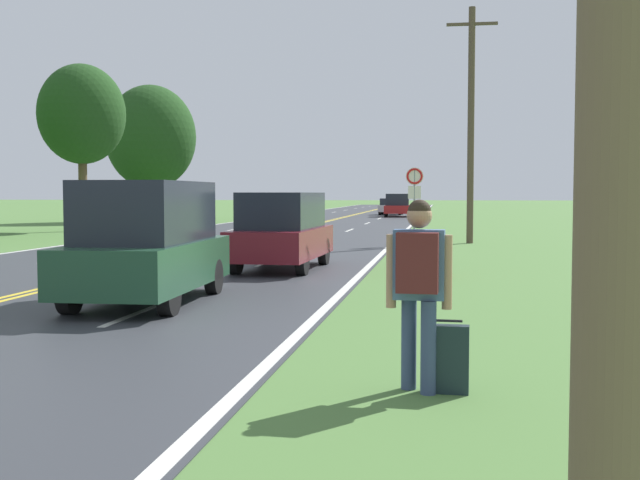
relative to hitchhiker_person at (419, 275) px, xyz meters
name	(u,v)px	position (x,y,z in m)	size (l,w,h in m)	color
hitchhiker_person	(419,275)	(0.00, 0.00, 0.00)	(0.60, 0.44, 1.75)	#38476B
suitcase	(446,359)	(0.25, 0.03, -0.76)	(0.41, 0.16, 0.67)	#19282D
fire_hydrant	(435,259)	(0.04, 10.33, -0.70)	(0.43, 0.27, 0.74)	red
traffic_sign	(415,187)	(-0.80, 20.47, 0.96)	(0.60, 0.10, 2.69)	gray
utility_pole_midground	(471,122)	(1.14, 22.15, 3.29)	(1.80, 0.24, 8.42)	brown
tree_left_verge	(151,137)	(-18.22, 41.53, 4.27)	(5.70, 5.70, 8.64)	#473828
tree_behind_sign	(82,115)	(-16.75, 28.67, 4.43)	(4.09, 4.09, 7.89)	brown
car_dark_green_van_approaching	(148,242)	(-4.57, 5.24, -0.06)	(1.86, 4.25, 2.00)	black
car_maroon_suv_mid_near	(282,230)	(-3.56, 11.34, -0.13)	(1.83, 4.37, 1.82)	black
car_white_sedan_mid_far	(284,209)	(-9.91, 43.01, -0.27)	(2.06, 3.98, 1.54)	black
car_red_van_receding	(398,205)	(-3.32, 54.12, -0.16)	(2.10, 4.15, 1.76)	black
car_silver_hatchback_distant	(391,206)	(-4.17, 59.43, -0.33)	(1.87, 3.97, 1.37)	black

